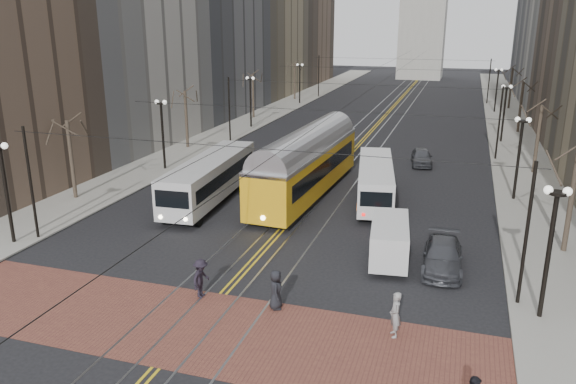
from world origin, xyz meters
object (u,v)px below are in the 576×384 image
Objects in this scene: transit_bus at (210,180)px; pedestrian_b at (395,315)px; rear_bus at (375,183)px; sedan_grey at (422,157)px; streetcar at (306,170)px; pedestrian_a at (276,290)px; sedan_parked at (443,256)px; cargo_van at (389,242)px; pedestrian_d at (201,278)px.

transit_bus is 19.89m from pedestrian_b.
rear_bus reaches higher than sedan_grey.
streetcar is 16.79m from pedestrian_a.
sedan_parked is at bearing 146.68° from pedestrian_b.
cargo_van reaches higher than sedan_parked.
transit_bus reaches higher than pedestrian_a.
sedan_parked is at bearing -53.85° from pedestrian_d.
rear_bus is (10.87, 3.37, -0.17)m from transit_bus.
sedan_grey is 2.33× the size of pedestrian_a.
rear_bus is at bearing 2.18° from streetcar.
cargo_van reaches higher than pedestrian_b.
rear_bus is 2.14× the size of sedan_parked.
streetcar is 3.78× the size of sedan_grey.
cargo_van is (2.32, -9.87, -0.27)m from rear_bus.
transit_bus reaches higher than cargo_van.
streetcar is 3.31× the size of sedan_parked.
transit_bus is 19.77m from sedan_grey.
pedestrian_a is 3.59m from pedestrian_d.
pedestrian_b is at bearing -87.74° from rear_bus.
sedan_grey is 21.55m from sedan_parked.
streetcar is 8.40× the size of pedestrian_b.
sedan_parked is at bearing -72.60° from rear_bus.
pedestrian_b is (5.24, -0.69, 0.05)m from pedestrian_a.
transit_bus reaches higher than sedan_grey.
rear_bus is 17.20m from pedestrian_d.
sedan_grey is at bearing 161.22° from pedestrian_b.
transit_bus reaches higher than pedestrian_d.
pedestrian_d reaches higher than sedan_grey.
sedan_grey is 2.22× the size of pedestrian_b.
pedestrian_d is (-7.52, -27.78, 0.21)m from sedan_grey.
sedan_parked is 2.54× the size of pedestrian_b.
sedan_parked is at bearing -25.89° from transit_bus.
rear_bus is 11.65m from sedan_grey.
rear_bus is at bearing -108.54° from sedan_grey.
sedan_grey is 0.88× the size of sedan_parked.
cargo_van is at bearing 168.24° from pedestrian_b.
pedestrian_d reaches higher than sedan_parked.
pedestrian_a is at bearing -85.71° from pedestrian_d.
pedestrian_a is (-1.69, -16.37, -0.43)m from rear_bus.
pedestrian_a is 0.98× the size of pedestrian_d.
sedan_grey is at bearing -10.85° from pedestrian_d.
pedestrian_d is (-0.32, -16.44, -0.94)m from streetcar.
cargo_van is 21.29m from sedan_grey.
sedan_grey is (13.11, 14.78, -0.80)m from transit_bus.
streetcar reaches higher than rear_bus.
sedan_parked is 9.31m from pedestrian_a.
transit_bus is 14.72m from cargo_van.
cargo_van is at bearing -86.23° from rear_bus.
pedestrian_b is (-1.50, -7.10, 0.26)m from sedan_parked.
sedan_parked is (2.81, -21.37, -0.02)m from sedan_grey.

